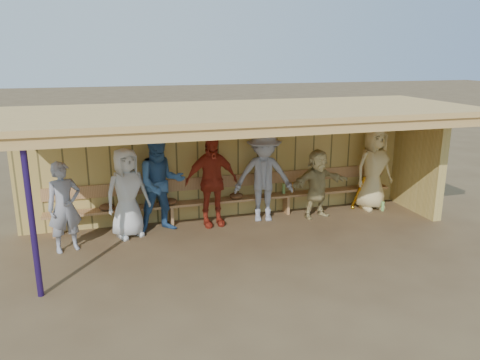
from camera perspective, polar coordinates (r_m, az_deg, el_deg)
The scene contains 11 objects.
ground at distance 9.29m, azimuth 0.61°, elevation -6.81°, with size 90.00×90.00×0.00m, color brown.
player_a at distance 8.93m, azimuth -20.62°, elevation -3.10°, with size 0.60×0.40×1.66m, color #96959D.
player_b at distance 9.26m, azimuth -13.60°, elevation -1.53°, with size 0.86×0.56×1.76m, color silver.
player_c at distance 9.38m, azimuth -9.62°, elevation -0.41°, with size 0.96×0.75×1.98m, color #376298.
player_d at distance 9.59m, azimuth -3.51°, elevation -0.16°, with size 1.11×0.46×1.89m, color #AA2F1B.
player_e at distance 9.87m, azimuth 2.91°, elevation 0.45°, with size 1.26×0.72×1.94m, color #92939A.
player_f at distance 10.25m, azimuth 9.40°, elevation -0.43°, with size 1.40×0.45×1.51m, color tan.
player_h at distance 11.05m, azimuth 15.96°, elevation 1.35°, with size 0.93×0.60×1.90m, color #E1C47E.
dugout_structure at distance 9.55m, azimuth 1.67°, elevation 4.42°, with size 8.80×3.20×2.50m.
bench at distance 10.12m, azimuth -1.22°, elevation -1.76°, with size 7.60×0.34×0.93m.
dugout_equipment at distance 9.90m, azimuth -3.84°, elevation -2.42°, with size 6.22×0.62×0.80m.
Camera 1 is at (-2.52, -8.23, 3.48)m, focal length 35.00 mm.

